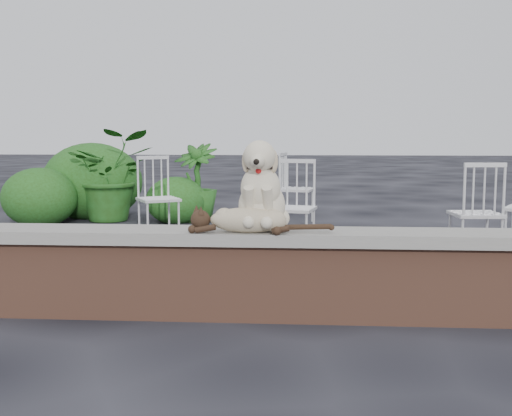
# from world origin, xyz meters

# --- Properties ---
(ground) EXTENTS (60.00, 60.00, 0.00)m
(ground) POSITION_xyz_m (0.00, 0.00, 0.00)
(ground) COLOR black
(ground) RESTS_ON ground
(brick_wall) EXTENTS (6.00, 0.30, 0.50)m
(brick_wall) POSITION_xyz_m (0.00, 0.00, 0.25)
(brick_wall) COLOR brown
(brick_wall) RESTS_ON ground
(capstone) EXTENTS (6.20, 0.40, 0.08)m
(capstone) POSITION_xyz_m (0.00, 0.00, 0.54)
(capstone) COLOR slate
(capstone) RESTS_ON brick_wall
(dog) EXTENTS (0.42, 0.53, 0.59)m
(dog) POSITION_xyz_m (-0.53, 0.04, 0.88)
(dog) COLOR beige
(dog) RESTS_ON capstone
(cat) EXTENTS (1.08, 0.32, 0.18)m
(cat) POSITION_xyz_m (-0.61, -0.11, 0.67)
(cat) COLOR tan
(cat) RESTS_ON capstone
(chair_b) EXTENTS (0.67, 0.67, 0.94)m
(chair_b) POSITION_xyz_m (-0.36, 2.23, 0.47)
(chair_b) COLOR silver
(chair_b) RESTS_ON ground
(chair_e) EXTENTS (0.67, 0.67, 0.94)m
(chair_e) POSITION_xyz_m (-0.34, 4.41, 0.47)
(chair_e) COLOR silver
(chair_e) RESTS_ON ground
(chair_a) EXTENTS (0.76, 0.76, 0.94)m
(chair_a) POSITION_xyz_m (-1.90, 3.04, 0.47)
(chair_a) COLOR silver
(chair_a) RESTS_ON ground
(chair_c) EXTENTS (0.61, 0.61, 0.94)m
(chair_c) POSITION_xyz_m (1.35, 1.95, 0.47)
(chair_c) COLOR silver
(chair_c) RESTS_ON ground
(potted_plant_a) EXTENTS (1.40, 1.31, 1.25)m
(potted_plant_a) POSITION_xyz_m (-2.88, 4.48, 0.63)
(potted_plant_a) COLOR #214614
(potted_plant_a) RESTS_ON ground
(potted_plant_b) EXTENTS (0.77, 0.77, 1.06)m
(potted_plant_b) POSITION_xyz_m (-1.71, 4.51, 0.53)
(potted_plant_b) COLOR #214614
(potted_plant_b) RESTS_ON ground
(shrubbery) EXTENTS (2.67, 1.85, 1.12)m
(shrubbery) POSITION_xyz_m (-3.20, 4.60, 0.44)
(shrubbery) COLOR #214614
(shrubbery) RESTS_ON ground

